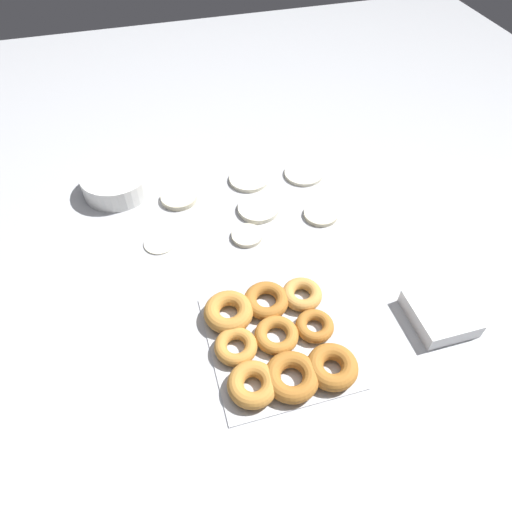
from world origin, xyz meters
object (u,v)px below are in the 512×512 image
(pancake_4, at_px, (258,208))
(pancake_5, at_px, (247,236))
(pancake_6, at_px, (249,179))
(container_stack, at_px, (440,313))
(pancake_3, at_px, (179,197))
(pancake_2, at_px, (321,214))
(batter_bowl, at_px, (117,182))
(pancake_0, at_px, (303,174))
(pancake_1, at_px, (160,242))
(donut_tray, at_px, (276,340))

(pancake_4, height_order, pancake_5, pancake_4)
(pancake_5, height_order, pancake_6, same)
(container_stack, bearing_deg, pancake_3, 131.45)
(pancake_2, xyz_separation_m, pancake_5, (-0.22, -0.02, 0.00))
(batter_bowl, bearing_deg, pancake_4, -27.59)
(batter_bowl, bearing_deg, pancake_3, -28.07)
(pancake_3, relative_size, pancake_5, 1.26)
(pancake_0, relative_size, pancake_1, 1.40)
(pancake_4, bearing_deg, pancake_2, -23.18)
(pancake_0, xyz_separation_m, pancake_3, (-0.39, -0.01, 0.00))
(pancake_2, relative_size, container_stack, 0.67)
(pancake_5, bearing_deg, pancake_4, 58.33)
(batter_bowl, bearing_deg, donut_tray, -64.90)
(batter_bowl, bearing_deg, pancake_6, -8.92)
(pancake_3, distance_m, container_stack, 0.76)
(pancake_0, relative_size, pancake_4, 1.01)
(pancake_2, height_order, container_stack, container_stack)
(pancake_2, xyz_separation_m, batter_bowl, (-0.54, 0.27, 0.03))
(pancake_5, xyz_separation_m, pancake_6, (0.07, 0.23, 0.00))
(pancake_2, height_order, pancake_6, same)
(pancake_4, bearing_deg, pancake_0, 33.35)
(pancake_6, relative_size, container_stack, 0.84)
(pancake_1, bearing_deg, pancake_2, -1.93)
(pancake_4, xyz_separation_m, batter_bowl, (-0.38, 0.20, 0.02))
(pancake_0, bearing_deg, pancake_5, -138.16)
(pancake_0, distance_m, pancake_5, 0.32)
(pancake_2, bearing_deg, pancake_6, 126.75)
(pancake_1, distance_m, donut_tray, 0.43)
(batter_bowl, bearing_deg, container_stack, -44.53)
(pancake_3, bearing_deg, pancake_5, -53.24)
(pancake_3, bearing_deg, container_stack, -48.55)
(pancake_2, bearing_deg, pancake_0, 85.23)
(pancake_1, height_order, pancake_2, pancake_2)
(pancake_0, distance_m, donut_tray, 0.61)
(pancake_4, height_order, container_stack, container_stack)
(donut_tray, bearing_deg, pancake_3, 103.27)
(pancake_6, bearing_deg, pancake_1, -147.29)
(pancake_4, height_order, batter_bowl, batter_bowl)
(pancake_2, xyz_separation_m, donut_tray, (-0.24, -0.36, 0.01))
(pancake_1, bearing_deg, batter_bowl, 109.38)
(pancake_1, relative_size, container_stack, 0.59)
(pancake_0, distance_m, pancake_6, 0.17)
(batter_bowl, bearing_deg, pancake_5, -42.48)
(container_stack, bearing_deg, batter_bowl, 135.47)
(pancake_1, xyz_separation_m, donut_tray, (0.21, -0.38, 0.01))
(pancake_4, relative_size, container_stack, 0.82)
(pancake_2, relative_size, pancake_6, 0.80)
(pancake_2, distance_m, pancake_5, 0.22)
(container_stack, bearing_deg, pancake_2, 108.83)
(pancake_3, distance_m, pancake_4, 0.23)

